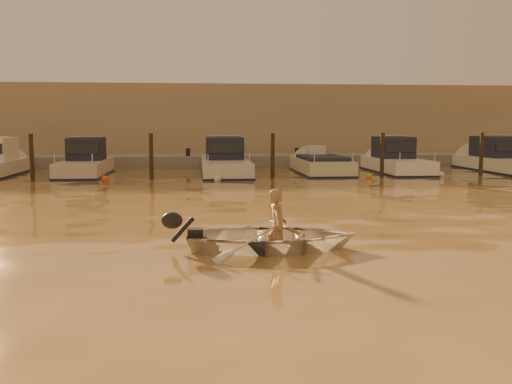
{
  "coord_description": "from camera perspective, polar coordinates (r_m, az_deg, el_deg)",
  "views": [
    {
      "loc": [
        -3.57,
        -11.18,
        2.42
      ],
      "look_at": [
        -2.12,
        2.54,
        0.75
      ],
      "focal_mm": 40.0,
      "sensor_mm": 36.0,
      "label": 1
    }
  ],
  "objects": [
    {
      "name": "moored_boat_3",
      "position": [
        27.93,
        6.48,
        2.34
      ],
      "size": [
        2.17,
        6.23,
        0.95
      ],
      "primitive_type": null,
      "color": "beige",
      "rests_on": "ground_plane"
    },
    {
      "name": "dinghy",
      "position": [
        11.05,
        1.64,
        -4.6
      ],
      "size": [
        3.37,
        2.48,
        0.68
      ],
      "primitive_type": "imported",
      "rotation": [
        0.0,
        0.0,
        1.52
      ],
      "color": "silver",
      "rests_on": "ground_plane"
    },
    {
      "name": "piling_0",
      "position": [
        25.97,
        -21.51,
        3.06
      ],
      "size": [
        0.18,
        0.18,
        2.2
      ],
      "primitive_type": "cylinder",
      "color": "#2D2319",
      "rests_on": "ground_plane"
    },
    {
      "name": "fender_d",
      "position": [
        25.54,
        11.23,
        1.55
      ],
      "size": [
        0.3,
        0.3,
        0.3
      ],
      "primitive_type": "sphere",
      "color": "orange",
      "rests_on": "ground_plane"
    },
    {
      "name": "moored_boat_1",
      "position": [
        27.73,
        -16.75,
        2.89
      ],
      "size": [
        1.94,
        5.89,
        1.75
      ],
      "primitive_type": null,
      "color": "beige",
      "rests_on": "ground_plane"
    },
    {
      "name": "oar_port",
      "position": [
        11.03,
        2.94,
        -3.55
      ],
      "size": [
        0.4,
        2.08,
        0.13
      ],
      "primitive_type": "cylinder",
      "rotation": [
        1.54,
        0.0,
        0.16
      ],
      "color": "brown",
      "rests_on": "dinghy"
    },
    {
      "name": "moored_boat_2",
      "position": [
        27.28,
        -3.12,
        3.11
      ],
      "size": [
        2.18,
        7.35,
        1.75
      ],
      "primitive_type": null,
      "color": "silver",
      "rests_on": "ground_plane"
    },
    {
      "name": "piling_4",
      "position": [
        28.24,
        21.6,
        3.32
      ],
      "size": [
        0.18,
        0.18,
        2.2
      ],
      "primitive_type": "cylinder",
      "color": "#2D2319",
      "rests_on": "ground_plane"
    },
    {
      "name": "fender_b",
      "position": [
        24.59,
        -14.85,
        1.25
      ],
      "size": [
        0.3,
        0.3,
        0.3
      ],
      "primitive_type": "sphere",
      "color": "#E9441B",
      "rests_on": "ground_plane"
    },
    {
      "name": "piling_3",
      "position": [
        26.39,
        12.51,
        3.43
      ],
      "size": [
        0.18,
        0.18,
        2.2
      ],
      "primitive_type": "cylinder",
      "color": "#2D2319",
      "rests_on": "ground_plane"
    },
    {
      "name": "fender_c",
      "position": [
        23.96,
        -3.89,
        1.32
      ],
      "size": [
        0.3,
        0.3,
        0.3
      ],
      "primitive_type": "sphere",
      "color": "silver",
      "rests_on": "ground_plane"
    },
    {
      "name": "fender_e",
      "position": [
        27.15,
        18.01,
        1.65
      ],
      "size": [
        0.3,
        0.3,
        0.3
      ],
      "primitive_type": "sphere",
      "color": "white",
      "rests_on": "ground_plane"
    },
    {
      "name": "moored_boat_4",
      "position": [
        28.97,
        13.88,
        3.14
      ],
      "size": [
        2.02,
        6.31,
        1.75
      ],
      "primitive_type": null,
      "color": "white",
      "rests_on": "ground_plane"
    },
    {
      "name": "waterfront_building",
      "position": [
        38.35,
        -0.68,
        6.86
      ],
      "size": [
        46.0,
        7.0,
        4.8
      ],
      "primitive_type": "cube",
      "color": "#9E8466",
      "rests_on": "quay"
    },
    {
      "name": "moored_boat_5",
      "position": [
        31.34,
        23.65,
        3.03
      ],
      "size": [
        2.34,
        7.82,
        1.75
      ],
      "primitive_type": null,
      "color": "silver",
      "rests_on": "ground_plane"
    },
    {
      "name": "piling_2",
      "position": [
        25.26,
        1.67,
        3.44
      ],
      "size": [
        0.18,
        0.18,
        2.2
      ],
      "primitive_type": "cylinder",
      "color": "#2D2319",
      "rests_on": "ground_plane"
    },
    {
      "name": "quay",
      "position": [
        32.96,
        0.22,
        2.94
      ],
      "size": [
        52.0,
        4.0,
        1.0
      ],
      "primitive_type": "cube",
      "color": "gray",
      "rests_on": "ground_plane"
    },
    {
      "name": "person",
      "position": [
        11.01,
        2.16,
        -3.49
      ],
      "size": [
        0.38,
        0.55,
        1.47
      ],
      "primitive_type": "imported",
      "rotation": [
        0.0,
        0.0,
        1.52
      ],
      "color": "#96724B",
      "rests_on": "dinghy"
    },
    {
      "name": "ground_plane",
      "position": [
        11.99,
        11.49,
        -4.89
      ],
      "size": [
        160.0,
        160.0,
        0.0
      ],
      "primitive_type": "plane",
      "color": "olive",
      "rests_on": "ground"
    },
    {
      "name": "piling_1",
      "position": [
        25.1,
        -10.43,
        3.31
      ],
      "size": [
        0.18,
        0.18,
        2.2
      ],
      "primitive_type": "cylinder",
      "color": "#2D2319",
      "rests_on": "ground_plane"
    },
    {
      "name": "oar_starboard",
      "position": [
        11.01,
        1.9,
        -3.57
      ],
      "size": [
        0.52,
        2.06,
        0.13
      ],
      "primitive_type": "cylinder",
      "rotation": [
        1.54,
        0.0,
        -0.22
      ],
      "color": "brown",
      "rests_on": "dinghy"
    },
    {
      "name": "outboard_motor",
      "position": [
        11.01,
        -6.19,
        -4.35
      ],
      "size": [
        0.92,
        0.44,
        0.7
      ],
      "primitive_type": null,
      "rotation": [
        0.0,
        0.0,
        -0.05
      ],
      "color": "black",
      "rests_on": "dinghy"
    }
  ]
}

